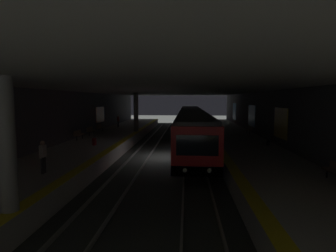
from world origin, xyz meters
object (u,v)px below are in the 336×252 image
person_waiting_near (43,156)px  suitcase_rolling (94,142)px  bench_right_near (79,134)px  bench_right_far (100,127)px  bench_left_mid (249,129)px  metro_train (191,124)px  pillar_near (7,145)px  bench_right_mid (91,130)px  person_walking_mid (118,121)px  backpack_on_floor (268,143)px  pillar_far (136,112)px

person_waiting_near → suitcase_rolling: (8.60, 0.30, -0.63)m
bench_right_near → bench_right_far: 6.39m
bench_left_mid → person_waiting_near: 22.33m
bench_right_far → metro_train: bearing=-88.0°
pillar_near → bench_right_mid: pillar_near is taller
bench_right_near → suitcase_rolling: size_ratio=1.92×
pillar_near → person_walking_mid: bearing=6.9°
pillar_near → metro_train: (23.05, -6.55, -1.30)m
suitcase_rolling → backpack_on_floor: 14.45m
pillar_far → person_waiting_near: 18.69m
bench_left_mid → suitcase_rolling: (-8.59, 14.54, -0.23)m
pillar_far → bench_right_near: bearing=149.1°
bench_right_near → bench_right_mid: 3.29m
bench_right_far → bench_left_mid: bearing=-92.7°
bench_right_mid → backpack_on_floor: bench_right_mid is taller
pillar_far → backpack_on_floor: bearing=-125.0°
bench_left_mid → bench_right_near: size_ratio=1.00×
person_walking_mid → suitcase_rolling: (-14.86, -1.75, -0.57)m
pillar_near → bench_left_mid: 25.44m
bench_right_near → suitcase_rolling: bearing=-139.9°
bench_right_far → person_walking_mid: person_walking_mid is taller
person_waiting_near → backpack_on_floor: (9.66, -14.12, -0.72)m
suitcase_rolling → bench_right_far: bearing=15.1°
suitcase_rolling → backpack_on_floor: (1.06, -14.42, -0.10)m
person_walking_mid → suitcase_rolling: bearing=-173.3°
pillar_near → bench_right_near: bearing=14.4°
pillar_far → backpack_on_floor: size_ratio=11.38×
pillar_far → suitcase_rolling: 10.32m
bench_left_mid → bench_right_near: bearing=108.1°
bench_right_far → pillar_near: bearing=-169.5°
bench_left_mid → person_waiting_near: (-17.19, 14.24, 0.40)m
person_waiting_near → bench_right_far: bearing=8.9°
bench_right_mid → bench_right_far: same height
bench_left_mid → bench_right_near: 17.96m
backpack_on_floor → pillar_far: bearing=55.0°
backpack_on_floor → bench_right_mid: bearing=72.8°
metro_train → person_walking_mid: size_ratio=21.62×
metro_train → bench_right_far: bearing=92.0°
suitcase_rolling → backpack_on_floor: suitcase_rolling is taller
bench_right_near → bench_right_mid: size_ratio=1.00×
bench_right_mid → pillar_near: bearing=-167.9°
backpack_on_floor → bench_left_mid: bearing=-0.9°
pillar_near → suitcase_rolling: (13.28, 1.65, -1.98)m
pillar_near → bench_right_near: (16.28, 4.18, -1.75)m
suitcase_rolling → person_walking_mid: bearing=6.7°
bench_right_near → bench_right_far: same height
bench_left_mid → bench_right_near: (-5.59, 17.07, 0.00)m
metro_train → backpack_on_floor: bearing=-144.5°
pillar_far → bench_right_mid: pillar_far is taller
bench_right_near → bench_right_mid: bearing=0.0°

